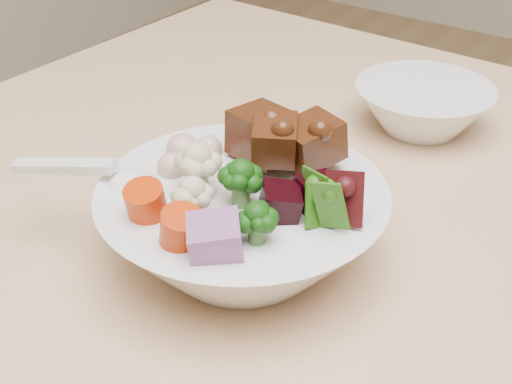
# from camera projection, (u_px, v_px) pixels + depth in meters

# --- Properties ---
(food_bowl) EXTENTS (0.24, 0.24, 0.13)m
(food_bowl) POSITION_uv_depth(u_px,v_px,m) (246.00, 221.00, 0.59)
(food_bowl) COLOR white
(food_bowl) RESTS_ON dining_table
(soup_spoon) EXTENTS (0.14, 0.07, 0.03)m
(soup_spoon) POSITION_uv_depth(u_px,v_px,m) (116.00, 180.00, 0.58)
(soup_spoon) COLOR white
(soup_spoon) RESTS_ON food_bowl
(side_bowl) EXTENTS (0.15, 0.15, 0.05)m
(side_bowl) POSITION_uv_depth(u_px,v_px,m) (423.00, 108.00, 0.80)
(side_bowl) COLOR white
(side_bowl) RESTS_ON dining_table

